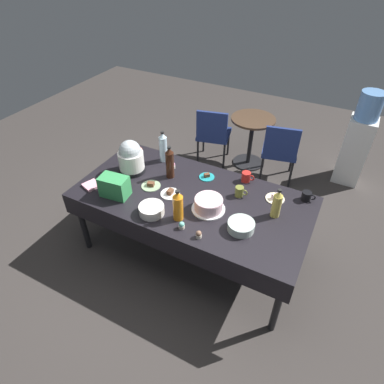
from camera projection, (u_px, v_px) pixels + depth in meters
name	position (u px, v px, depth m)	size (l,w,h in m)	color
ground	(192.00, 250.00, 3.55)	(9.00, 9.00, 0.00)	#383330
potluck_table	(192.00, 201.00, 3.11)	(2.20, 1.10, 0.75)	black
frosted_layer_cake	(208.00, 204.00, 2.89)	(0.30, 0.30, 0.12)	silver
slow_cooker	(131.00, 157.00, 3.29)	(0.27, 0.27, 0.35)	black
glass_salad_bowl	(241.00, 226.00, 2.71)	(0.23, 0.23, 0.08)	#B2C6BC
ceramic_snack_bowl	(152.00, 210.00, 2.87)	(0.22, 0.22, 0.08)	silver
dessert_plate_white	(170.00, 193.00, 3.09)	(0.18, 0.18, 0.05)	white
dessert_plate_sage	(151.00, 185.00, 3.19)	(0.19, 0.19, 0.05)	#8CA87F
dessert_plate_teal	(207.00, 176.00, 3.30)	(0.15, 0.15, 0.04)	teal
dessert_plate_coral	(135.00, 150.00, 3.70)	(0.17, 0.17, 0.04)	#E07266
dessert_plate_cream	(275.00, 198.00, 3.04)	(0.18, 0.18, 0.06)	beige
cupcake_rose	(199.00, 234.00, 2.65)	(0.05, 0.05, 0.07)	beige
cupcake_vanilla	(173.00, 165.00, 3.42)	(0.05, 0.05, 0.07)	beige
cupcake_lemon	(182.00, 225.00, 2.73)	(0.05, 0.05, 0.07)	beige
soda_bottle_orange_juice	(178.00, 206.00, 2.75)	(0.09, 0.09, 0.31)	orange
soda_bottle_water	(163.00, 147.00, 3.45)	(0.08, 0.08, 0.35)	silver
soda_bottle_cola	(170.00, 163.00, 3.22)	(0.08, 0.08, 0.35)	#33190F
soda_bottle_ginger_ale	(277.00, 204.00, 2.79)	(0.08, 0.08, 0.29)	gold
coffee_mug_black	(307.00, 196.00, 3.01)	(0.13, 0.09, 0.09)	black
coffee_mug_red	(246.00, 177.00, 3.23)	(0.13, 0.09, 0.10)	#B2231E
coffee_mug_olive	(240.00, 192.00, 3.05)	(0.12, 0.08, 0.10)	olive
soda_carton	(114.00, 186.00, 3.03)	(0.26, 0.16, 0.20)	#338C4C
paper_napkin_stack	(91.00, 185.00, 3.19)	(0.14, 0.14, 0.02)	pink
maroon_chair_left	(213.00, 132.00, 4.57)	(0.53, 0.53, 0.85)	navy
maroon_chair_right	(280.00, 149.00, 4.23)	(0.52, 0.52, 0.85)	navy
round_cafe_table	(252.00, 133.00, 4.55)	(0.60, 0.60, 0.72)	#473323
water_cooler	(357.00, 141.00, 4.18)	(0.32, 0.32, 1.24)	silver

